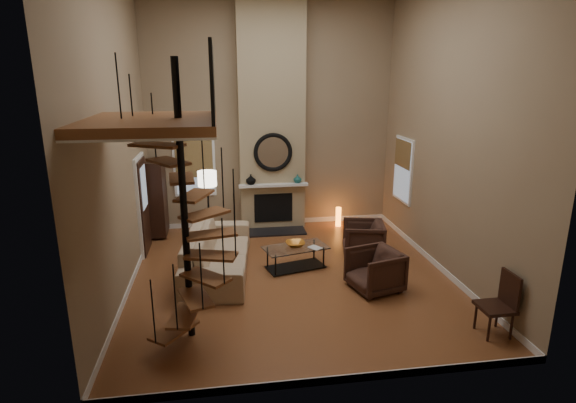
{
  "coord_description": "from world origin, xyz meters",
  "views": [
    {
      "loc": [
        -1.28,
        -8.12,
        3.83
      ],
      "look_at": [
        0.0,
        0.4,
        1.4
      ],
      "focal_mm": 28.8,
      "sensor_mm": 36.0,
      "label": 1
    }
  ],
  "objects": [
    {
      "name": "mantel",
      "position": [
        0.0,
        2.78,
        1.15
      ],
      "size": [
        1.7,
        0.18,
        0.06
      ],
      "primitive_type": "cube",
      "color": "white",
      "rests_on": "chimney_breast"
    },
    {
      "name": "spiral_stair",
      "position": [
        -1.78,
        -1.79,
        1.78
      ],
      "size": [
        1.47,
        1.47,
        4.06
      ],
      "color": "black",
      "rests_on": "ground"
    },
    {
      "name": "left_wall",
      "position": [
        -3.0,
        0.0,
        2.75
      ],
      "size": [
        0.02,
        6.5,
        5.5
      ],
      "primitive_type": "cube",
      "color": "#927C5E",
      "rests_on": "ground"
    },
    {
      "name": "loft",
      "position": [
        -2.04,
        -1.8,
        3.24
      ],
      "size": [
        1.7,
        2.2,
        1.09
      ],
      "color": "brown",
      "rests_on": "left_wall"
    },
    {
      "name": "baseboard_front",
      "position": [
        0.0,
        -3.24,
        0.06
      ],
      "size": [
        6.0,
        0.02,
        0.12
      ],
      "primitive_type": "cube",
      "color": "white",
      "rests_on": "ground"
    },
    {
      "name": "book",
      "position": [
        0.5,
        0.24,
        0.46
      ],
      "size": [
        0.31,
        0.32,
        0.03
      ],
      "primitive_type": "imported",
      "rotation": [
        0.0,
        0.0,
        0.6
      ],
      "color": "gray",
      "rests_on": "coffee_table"
    },
    {
      "name": "chimney_breast",
      "position": [
        0.0,
        3.06,
        2.75
      ],
      "size": [
        1.6,
        0.38,
        5.5
      ],
      "primitive_type": "cube",
      "color": "tan",
      "rests_on": "ground"
    },
    {
      "name": "baseboard_back",
      "position": [
        0.0,
        3.24,
        0.06
      ],
      "size": [
        6.0,
        0.02,
        0.12
      ],
      "primitive_type": "cube",
      "color": "white",
      "rests_on": "ground"
    },
    {
      "name": "ground",
      "position": [
        0.0,
        0.0,
        -0.01
      ],
      "size": [
        6.0,
        6.5,
        0.01
      ],
      "primitive_type": "cube",
      "color": "#A05F33",
      "rests_on": "ground"
    },
    {
      "name": "sofa",
      "position": [
        -1.4,
        0.52,
        0.4
      ],
      "size": [
        1.43,
        3.02,
        0.85
      ],
      "primitive_type": "imported",
      "rotation": [
        0.0,
        0.0,
        1.47
      ],
      "color": "tan",
      "rests_on": "ground"
    },
    {
      "name": "window_back",
      "position": [
        -1.9,
        3.22,
        1.62
      ],
      "size": [
        1.02,
        0.06,
        1.52
      ],
      "color": "white",
      "rests_on": "back_wall"
    },
    {
      "name": "baseboard_left",
      "position": [
        -2.99,
        0.0,
        0.06
      ],
      "size": [
        0.02,
        6.5,
        0.12
      ],
      "primitive_type": "cube",
      "color": "white",
      "rests_on": "ground"
    },
    {
      "name": "accent_lamp",
      "position": [
        1.67,
        2.82,
        0.25
      ],
      "size": [
        0.14,
        0.14,
        0.49
      ],
      "primitive_type": "cylinder",
      "color": "orange",
      "rests_on": "ground"
    },
    {
      "name": "firebox",
      "position": [
        0.0,
        2.86,
        0.55
      ],
      "size": [
        0.95,
        0.02,
        0.72
      ],
      "primitive_type": "cube",
      "color": "black",
      "rests_on": "chimney_breast"
    },
    {
      "name": "right_wall",
      "position": [
        3.0,
        0.0,
        2.75
      ],
      "size": [
        0.02,
        6.5,
        5.5
      ],
      "primitive_type": "cube",
      "color": "#927C5E",
      "rests_on": "ground"
    },
    {
      "name": "baseboard_right",
      "position": [
        2.99,
        0.0,
        0.06
      ],
      "size": [
        0.02,
        6.5,
        0.12
      ],
      "primitive_type": "cube",
      "color": "white",
      "rests_on": "ground"
    },
    {
      "name": "side_chair",
      "position": [
        2.78,
        -2.45,
        0.53
      ],
      "size": [
        0.48,
        0.48,
        1.0
      ],
      "color": "black",
      "rests_on": "ground"
    },
    {
      "name": "hutch",
      "position": [
        -2.78,
        2.78,
        0.95
      ],
      "size": [
        0.37,
        0.8,
        1.78
      ],
      "primitive_type": "cube",
      "color": "black",
      "rests_on": "ground"
    },
    {
      "name": "window_right",
      "position": [
        2.97,
        2.0,
        1.63
      ],
      "size": [
        0.06,
        1.02,
        1.52
      ],
      "color": "white",
      "rests_on": "right_wall"
    },
    {
      "name": "mirror_frame",
      "position": [
        0.0,
        2.84,
        1.95
      ],
      "size": [
        0.94,
        0.1,
        0.94
      ],
      "primitive_type": "torus",
      "rotation": [
        1.57,
        0.0,
        0.0
      ],
      "color": "black",
      "rests_on": "chimney_breast"
    },
    {
      "name": "armchair_near",
      "position": [
        1.78,
        0.84,
        0.35
      ],
      "size": [
        1.02,
        1.0,
        0.78
      ],
      "primitive_type": "imported",
      "rotation": [
        0.0,
        0.0,
        -1.79
      ],
      "color": "#3A221A",
      "rests_on": "ground"
    },
    {
      "name": "back_wall",
      "position": [
        0.0,
        3.25,
        2.75
      ],
      "size": [
        6.0,
        0.02,
        5.5
      ],
      "primitive_type": "cube",
      "color": "#927C5E",
      "rests_on": "ground"
    },
    {
      "name": "armchair_far",
      "position": [
        1.5,
        -0.71,
        0.35
      ],
      "size": [
        1.04,
        1.03,
        0.78
      ],
      "primitive_type": "imported",
      "rotation": [
        0.0,
        0.0,
        -1.31
      ],
      "color": "#3A221A",
      "rests_on": "ground"
    },
    {
      "name": "entry_door",
      "position": [
        -2.95,
        1.8,
        1.05
      ],
      "size": [
        0.1,
        1.05,
        2.16
      ],
      "color": "white",
      "rests_on": "ground"
    },
    {
      "name": "front_wall",
      "position": [
        0.0,
        -3.25,
        2.75
      ],
      "size": [
        6.0,
        0.02,
        5.5
      ],
      "primitive_type": "cube",
      "color": "#927C5E",
      "rests_on": "ground"
    },
    {
      "name": "vase_left",
      "position": [
        -0.55,
        2.82,
        1.3
      ],
      "size": [
        0.24,
        0.24,
        0.25
      ],
      "primitive_type": "imported",
      "color": "black",
      "rests_on": "mantel"
    },
    {
      "name": "vase_right",
      "position": [
        0.6,
        2.82,
        1.28
      ],
      "size": [
        0.2,
        0.2,
        0.21
      ],
      "primitive_type": "imported",
      "color": "#195956",
      "rests_on": "mantel"
    },
    {
      "name": "coffee_table",
      "position": [
        0.15,
        0.39,
        0.28
      ],
      "size": [
        1.38,
        0.93,
        0.46
      ],
      "color": "silver",
      "rests_on": "ground"
    },
    {
      "name": "hearth",
      "position": [
        0.0,
        2.57,
        0.02
      ],
      "size": [
        1.5,
        0.6,
        0.04
      ],
      "primitive_type": "cube",
      "color": "black",
      "rests_on": "ground"
    },
    {
      "name": "mirror_disc",
      "position": [
        0.0,
        2.85,
        1.95
      ],
      "size": [
        0.8,
        0.01,
        0.8
      ],
      "primitive_type": "cylinder",
      "rotation": [
        1.57,
        0.0,
        0.0
      ],
      "color": "white",
      "rests_on": "chimney_breast"
    },
    {
      "name": "floor_lamp",
      "position": [
        -1.57,
        1.98,
        1.41
      ],
      "size": [
        0.42,
        0.42,
        1.72
      ],
      "color": "black",
      "rests_on": "ground"
    },
    {
      "name": "bowl",
      "position": [
        0.15,
        0.44,
        0.5
      ],
      "size": [
        0.39,
        0.39,
        0.1
      ],
      "primitive_type": "imported",
      "color": "orange",
      "rests_on": "coffee_table"
    }
  ]
}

